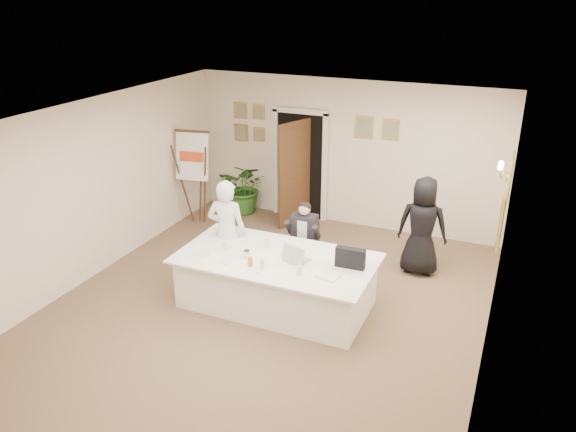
% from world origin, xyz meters
% --- Properties ---
extents(floor, '(7.00, 7.00, 0.00)m').
position_xyz_m(floor, '(0.00, 0.00, 0.00)').
color(floor, brown).
rests_on(floor, ground).
extents(ceiling, '(6.00, 7.00, 0.02)m').
position_xyz_m(ceiling, '(0.00, 0.00, 2.80)').
color(ceiling, white).
rests_on(ceiling, wall_back).
extents(wall_back, '(6.00, 0.10, 2.80)m').
position_xyz_m(wall_back, '(0.00, 3.50, 1.40)').
color(wall_back, white).
rests_on(wall_back, floor).
extents(wall_front, '(6.00, 0.10, 2.80)m').
position_xyz_m(wall_front, '(0.00, -3.50, 1.40)').
color(wall_front, white).
rests_on(wall_front, floor).
extents(wall_left, '(0.10, 7.00, 2.80)m').
position_xyz_m(wall_left, '(-3.00, 0.00, 1.40)').
color(wall_left, white).
rests_on(wall_left, floor).
extents(wall_right, '(0.10, 7.00, 2.80)m').
position_xyz_m(wall_right, '(3.00, 0.00, 1.40)').
color(wall_right, white).
rests_on(wall_right, floor).
extents(doorway, '(1.14, 0.86, 2.20)m').
position_xyz_m(doorway, '(-0.88, 3.32, 1.04)').
color(doorway, black).
rests_on(doorway, floor).
extents(pictures_back_wall, '(3.40, 0.06, 0.80)m').
position_xyz_m(pictures_back_wall, '(-0.80, 3.47, 1.85)').
color(pictures_back_wall, gold).
rests_on(pictures_back_wall, wall_back).
extents(pictures_right_wall, '(0.06, 2.20, 0.80)m').
position_xyz_m(pictures_right_wall, '(2.97, 1.20, 1.75)').
color(pictures_right_wall, gold).
rests_on(pictures_right_wall, wall_right).
extents(wall_sconce, '(0.20, 0.30, 0.24)m').
position_xyz_m(wall_sconce, '(2.90, 1.20, 2.10)').
color(wall_sconce, gold).
rests_on(wall_sconce, wall_right).
extents(conference_table, '(2.82, 1.50, 0.78)m').
position_xyz_m(conference_table, '(0.09, 0.14, 0.39)').
color(conference_table, white).
rests_on(conference_table, floor).
extents(seated_man, '(0.63, 0.66, 1.26)m').
position_xyz_m(seated_man, '(0.10, 1.15, 0.63)').
color(seated_man, black).
rests_on(seated_man, floor).
extents(flip_chart, '(0.66, 0.46, 1.84)m').
position_xyz_m(flip_chart, '(-2.61, 2.33, 0.85)').
color(flip_chart, '#3E1E13').
rests_on(flip_chart, floor).
extents(standing_man, '(0.67, 0.50, 1.69)m').
position_xyz_m(standing_man, '(-0.90, 0.50, 0.84)').
color(standing_man, silver).
rests_on(standing_man, floor).
extents(standing_woman, '(0.81, 0.55, 1.62)m').
position_xyz_m(standing_woman, '(1.80, 2.00, 0.81)').
color(standing_woman, black).
rests_on(standing_woman, floor).
extents(potted_palm, '(1.06, 0.95, 1.09)m').
position_xyz_m(potted_palm, '(-2.00, 3.20, 0.54)').
color(potted_palm, '#2C6220').
rests_on(potted_palm, floor).
extents(laptop, '(0.46, 0.47, 0.28)m').
position_xyz_m(laptop, '(0.39, 0.18, 0.91)').
color(laptop, '#B7BABC').
rests_on(laptop, conference_table).
extents(laptop_bag, '(0.41, 0.13, 0.29)m').
position_xyz_m(laptop_bag, '(1.15, 0.27, 0.92)').
color(laptop_bag, black).
rests_on(laptop_bag, conference_table).
extents(paper_stack, '(0.34, 0.27, 0.03)m').
position_xyz_m(paper_stack, '(0.96, -0.12, 0.79)').
color(paper_stack, white).
rests_on(paper_stack, conference_table).
extents(plate_left, '(0.28, 0.28, 0.01)m').
position_xyz_m(plate_left, '(-0.91, -0.21, 0.78)').
color(plate_left, white).
rests_on(plate_left, conference_table).
extents(plate_mid, '(0.21, 0.21, 0.01)m').
position_xyz_m(plate_mid, '(-0.48, -0.26, 0.78)').
color(plate_mid, white).
rests_on(plate_mid, conference_table).
extents(plate_near, '(0.24, 0.24, 0.01)m').
position_xyz_m(plate_near, '(-0.01, -0.34, 0.78)').
color(plate_near, white).
rests_on(plate_near, conference_table).
extents(glass_a, '(0.06, 0.06, 0.14)m').
position_xyz_m(glass_a, '(-0.68, 0.06, 0.84)').
color(glass_a, silver).
rests_on(glass_a, conference_table).
extents(glass_b, '(0.08, 0.08, 0.14)m').
position_xyz_m(glass_b, '(0.07, -0.26, 0.84)').
color(glass_b, silver).
rests_on(glass_b, conference_table).
extents(glass_c, '(0.07, 0.07, 0.14)m').
position_xyz_m(glass_c, '(0.60, -0.21, 0.84)').
color(glass_c, silver).
rests_on(glass_c, conference_table).
extents(glass_d, '(0.07, 0.07, 0.14)m').
position_xyz_m(glass_d, '(-0.17, 0.38, 0.84)').
color(glass_d, silver).
rests_on(glass_d, conference_table).
extents(oj_glass, '(0.08, 0.08, 0.13)m').
position_xyz_m(oj_glass, '(-0.12, -0.24, 0.84)').
color(oj_glass, orange).
rests_on(oj_glass, conference_table).
extents(steel_jug, '(0.09, 0.09, 0.11)m').
position_xyz_m(steel_jug, '(-0.29, -0.03, 0.83)').
color(steel_jug, silver).
rests_on(steel_jug, conference_table).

